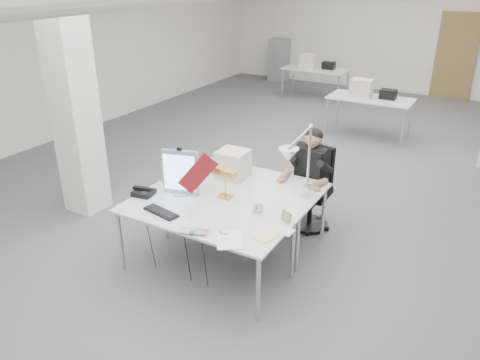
{
  "coord_description": "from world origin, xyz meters",
  "views": [
    {
      "loc": [
        2.43,
        -6.0,
        3.06
      ],
      "look_at": [
        0.14,
        -2.0,
        0.96
      ],
      "focal_mm": 35.0,
      "sensor_mm": 36.0,
      "label": 1
    }
  ],
  "objects_px": {
    "seated_person": "(312,163)",
    "bankers_lamp": "(226,184)",
    "desk_phone": "(144,193)",
    "architect_lamp": "(300,162)",
    "beige_monitor": "(233,164)",
    "office_chair": "(311,193)",
    "desk_main": "(204,214)",
    "monitor": "(181,172)",
    "laptop": "(192,234)"
  },
  "relations": [
    {
      "from": "monitor",
      "to": "laptop",
      "type": "bearing_deg",
      "value": -64.26
    },
    {
      "from": "office_chair",
      "to": "architect_lamp",
      "type": "distance_m",
      "value": 1.18
    },
    {
      "from": "desk_main",
      "to": "desk_phone",
      "type": "relative_size",
      "value": 8.27
    },
    {
      "from": "office_chair",
      "to": "seated_person",
      "type": "height_order",
      "value": "seated_person"
    },
    {
      "from": "office_chair",
      "to": "laptop",
      "type": "height_order",
      "value": "office_chair"
    },
    {
      "from": "laptop",
      "to": "bankers_lamp",
      "type": "relative_size",
      "value": 0.89
    },
    {
      "from": "desk_main",
      "to": "architect_lamp",
      "type": "relative_size",
      "value": 1.83
    },
    {
      "from": "monitor",
      "to": "desk_phone",
      "type": "relative_size",
      "value": 2.35
    },
    {
      "from": "seated_person",
      "to": "desk_phone",
      "type": "relative_size",
      "value": 4.35
    },
    {
      "from": "monitor",
      "to": "bankers_lamp",
      "type": "distance_m",
      "value": 0.52
    },
    {
      "from": "beige_monitor",
      "to": "architect_lamp",
      "type": "height_order",
      "value": "architect_lamp"
    },
    {
      "from": "seated_person",
      "to": "beige_monitor",
      "type": "distance_m",
      "value": 0.96
    },
    {
      "from": "desk_main",
      "to": "laptop",
      "type": "height_order",
      "value": "laptop"
    },
    {
      "from": "seated_person",
      "to": "beige_monitor",
      "type": "relative_size",
      "value": 2.73
    },
    {
      "from": "monitor",
      "to": "beige_monitor",
      "type": "bearing_deg",
      "value": 52.41
    },
    {
      "from": "seated_person",
      "to": "laptop",
      "type": "relative_size",
      "value": 3.33
    },
    {
      "from": "bankers_lamp",
      "to": "architect_lamp",
      "type": "relative_size",
      "value": 0.33
    },
    {
      "from": "desk_main",
      "to": "seated_person",
      "type": "relative_size",
      "value": 1.9
    },
    {
      "from": "beige_monitor",
      "to": "bankers_lamp",
      "type": "bearing_deg",
      "value": -69.07
    },
    {
      "from": "desk_main",
      "to": "seated_person",
      "type": "bearing_deg",
      "value": 68.57
    },
    {
      "from": "monitor",
      "to": "desk_phone",
      "type": "xyz_separation_m",
      "value": [
        -0.34,
        -0.25,
        -0.23
      ]
    },
    {
      "from": "desk_main",
      "to": "bankers_lamp",
      "type": "height_order",
      "value": "bankers_lamp"
    },
    {
      "from": "monitor",
      "to": "laptop",
      "type": "height_order",
      "value": "monitor"
    },
    {
      "from": "laptop",
      "to": "office_chair",
      "type": "bearing_deg",
      "value": 57.97
    },
    {
      "from": "bankers_lamp",
      "to": "architect_lamp",
      "type": "height_order",
      "value": "architect_lamp"
    },
    {
      "from": "desk_main",
      "to": "monitor",
      "type": "bearing_deg",
      "value": 151.2
    },
    {
      "from": "desk_phone",
      "to": "office_chair",
      "type": "bearing_deg",
      "value": 38.15
    },
    {
      "from": "desk_main",
      "to": "beige_monitor",
      "type": "height_order",
      "value": "beige_monitor"
    },
    {
      "from": "seated_person",
      "to": "bankers_lamp",
      "type": "relative_size",
      "value": 2.96
    },
    {
      "from": "beige_monitor",
      "to": "desk_phone",
      "type": "bearing_deg",
      "value": -124.46
    },
    {
      "from": "architect_lamp",
      "to": "desk_main",
      "type": "bearing_deg",
      "value": -114.73
    },
    {
      "from": "monitor",
      "to": "office_chair",
      "type": "bearing_deg",
      "value": 33.58
    },
    {
      "from": "desk_main",
      "to": "office_chair",
      "type": "distance_m",
      "value": 1.66
    },
    {
      "from": "seated_person",
      "to": "bankers_lamp",
      "type": "height_order",
      "value": "seated_person"
    },
    {
      "from": "seated_person",
      "to": "laptop",
      "type": "height_order",
      "value": "seated_person"
    },
    {
      "from": "laptop",
      "to": "beige_monitor",
      "type": "bearing_deg",
      "value": 85.24
    },
    {
      "from": "desk_main",
      "to": "architect_lamp",
      "type": "bearing_deg",
      "value": 40.95
    },
    {
      "from": "seated_person",
      "to": "architect_lamp",
      "type": "relative_size",
      "value": 0.96
    },
    {
      "from": "monitor",
      "to": "laptop",
      "type": "relative_size",
      "value": 1.8
    },
    {
      "from": "bankers_lamp",
      "to": "architect_lamp",
      "type": "bearing_deg",
      "value": 26.8
    },
    {
      "from": "laptop",
      "to": "beige_monitor",
      "type": "height_order",
      "value": "beige_monitor"
    },
    {
      "from": "desk_main",
      "to": "laptop",
      "type": "xyz_separation_m",
      "value": [
        0.14,
        -0.42,
        0.02
      ]
    },
    {
      "from": "office_chair",
      "to": "seated_person",
      "type": "xyz_separation_m",
      "value": [
        0.0,
        -0.05,
        0.43
      ]
    },
    {
      "from": "beige_monitor",
      "to": "monitor",
      "type": "bearing_deg",
      "value": -112.66
    },
    {
      "from": "office_chair",
      "to": "monitor",
      "type": "relative_size",
      "value": 1.84
    },
    {
      "from": "desk_phone",
      "to": "architect_lamp",
      "type": "distance_m",
      "value": 1.76
    },
    {
      "from": "bankers_lamp",
      "to": "beige_monitor",
      "type": "bearing_deg",
      "value": 121.8
    },
    {
      "from": "laptop",
      "to": "architect_lamp",
      "type": "bearing_deg",
      "value": 40.88
    },
    {
      "from": "desk_phone",
      "to": "monitor",
      "type": "bearing_deg",
      "value": 26.99
    },
    {
      "from": "seated_person",
      "to": "office_chair",
      "type": "bearing_deg",
      "value": 103.6
    }
  ]
}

